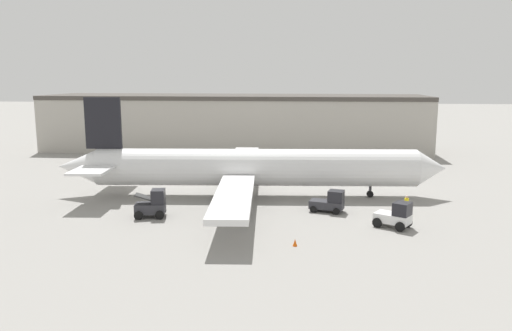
{
  "coord_description": "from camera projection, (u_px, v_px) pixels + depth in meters",
  "views": [
    {
      "loc": [
        5.42,
        -52.33,
        12.74
      ],
      "look_at": [
        0.0,
        0.0,
        3.42
      ],
      "focal_mm": 35.0,
      "sensor_mm": 36.0,
      "label": 1
    }
  ],
  "objects": [
    {
      "name": "safety_cone_near",
      "position": [
        295.0,
        243.0,
        38.12
      ],
      "size": [
        0.36,
        0.36,
        0.55
      ],
      "color": "#EF590F",
      "rests_on": "ground_plane"
    },
    {
      "name": "baggage_tug",
      "position": [
        330.0,
        202.0,
        47.71
      ],
      "size": [
        3.47,
        2.48,
        2.13
      ],
      "rotation": [
        0.0,
        0.0,
        -0.25
      ],
      "color": "#2D2D33",
      "rests_on": "ground_plane"
    },
    {
      "name": "pushback_tug",
      "position": [
        396.0,
        216.0,
        42.65
      ],
      "size": [
        3.44,
        3.12,
        2.31
      ],
      "rotation": [
        0.0,
        0.0,
        -0.55
      ],
      "color": "silver",
      "rests_on": "ground_plane"
    },
    {
      "name": "ground_crew_worker",
      "position": [
        406.0,
        204.0,
        46.72
      ],
      "size": [
        0.41,
        0.41,
        1.84
      ],
      "rotation": [
        0.0,
        0.0,
        3.62
      ],
      "color": "#1E2338",
      "rests_on": "ground_plane"
    },
    {
      "name": "ground_plane",
      "position": [
        256.0,
        196.0,
        54.03
      ],
      "size": [
        400.0,
        400.0,
        0.0
      ],
      "primitive_type": "plane",
      "color": "gray"
    },
    {
      "name": "terminal_building",
      "position": [
        235.0,
        122.0,
        88.44
      ],
      "size": [
        66.0,
        15.23,
        9.68
      ],
      "color": "#ADA89E",
      "rests_on": "ground_plane"
    },
    {
      "name": "airplane",
      "position": [
        247.0,
        168.0,
        53.5
      ],
      "size": [
        41.85,
        37.2,
        10.68
      ],
      "rotation": [
        0.0,
        0.0,
        0.08
      ],
      "color": "silver",
      "rests_on": "ground_plane"
    },
    {
      "name": "belt_loader_truck",
      "position": [
        153.0,
        205.0,
        45.88
      ],
      "size": [
        3.0,
        2.37,
        2.6
      ],
      "rotation": [
        0.0,
        0.0,
        0.17
      ],
      "color": "#2D2D33",
      "rests_on": "ground_plane"
    }
  ]
}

